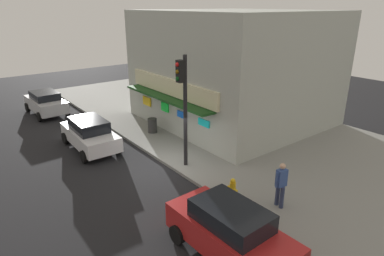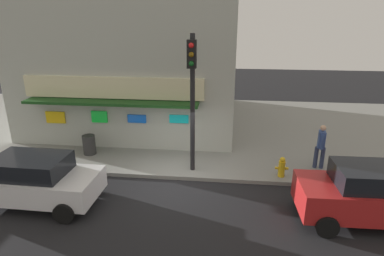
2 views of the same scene
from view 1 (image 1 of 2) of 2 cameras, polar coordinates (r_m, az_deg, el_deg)
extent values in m
plane|color=black|center=(16.06, -4.26, -6.62)|extent=(55.52, 55.52, 0.00)
cube|color=gray|center=(19.65, 10.40, -1.46)|extent=(37.01, 11.98, 0.15)
cube|color=#ADB2A8|center=(21.59, 7.18, 10.32)|extent=(10.38, 9.53, 6.82)
cube|color=beige|center=(18.68, -3.63, 6.98)|extent=(7.89, 0.16, 0.93)
cube|color=#194719|center=(18.63, -4.48, 5.15)|extent=(7.47, 0.90, 0.12)
cube|color=yellow|center=(21.34, -7.73, 4.58)|extent=(0.88, 0.08, 0.54)
cube|color=#19E53F|center=(19.61, -4.67, 3.58)|extent=(0.71, 0.08, 0.52)
cube|color=blue|center=(18.28, -1.73, 2.27)|extent=(0.82, 0.08, 0.36)
cube|color=#19D8E5|center=(16.87, 2.02, 0.89)|extent=(0.83, 0.08, 0.36)
cylinder|color=black|center=(14.93, -1.15, 2.62)|extent=(0.18, 0.18, 5.14)
cube|color=black|center=(14.32, -2.02, 9.67)|extent=(0.32, 0.28, 0.95)
sphere|color=red|center=(14.18, -2.53, 10.79)|extent=(0.18, 0.18, 0.18)
sphere|color=brown|center=(14.23, -2.51, 9.60)|extent=(0.18, 0.18, 0.18)
sphere|color=#0F4C19|center=(14.29, -2.49, 8.42)|extent=(0.18, 0.18, 0.18)
cylinder|color=gold|center=(13.40, 6.96, -10.39)|extent=(0.24, 0.24, 0.61)
sphere|color=gold|center=(13.21, 7.03, -8.99)|extent=(0.21, 0.21, 0.21)
cylinder|color=gold|center=(13.49, 6.41, -9.97)|extent=(0.12, 0.10, 0.10)
cylinder|color=gold|center=(13.27, 7.52, -10.58)|extent=(0.12, 0.10, 0.10)
cylinder|color=#2D2D2D|center=(19.80, -6.79, 0.45)|extent=(0.54, 0.54, 0.85)
cylinder|color=navy|center=(13.14, 14.40, -10.95)|extent=(0.18, 0.18, 0.87)
cylinder|color=navy|center=(13.00, 15.12, -11.40)|extent=(0.18, 0.18, 0.87)
cube|color=#334C8C|center=(12.69, 15.07, -8.22)|extent=(0.30, 0.42, 0.66)
sphere|color=tan|center=(12.48, 15.27, -6.32)|extent=(0.22, 0.22, 0.22)
cylinder|color=#334C8C|center=(12.57, 14.35, -8.60)|extent=(0.11, 0.11, 0.59)
cylinder|color=#334C8C|center=(12.84, 15.75, -8.10)|extent=(0.11, 0.11, 0.59)
cube|color=#AD1E1E|center=(10.57, 6.54, -17.84)|extent=(4.31, 1.83, 0.88)
cube|color=black|center=(10.14, 6.70, -14.62)|extent=(2.34, 1.51, 0.57)
cylinder|color=black|center=(12.18, 4.28, -14.53)|extent=(0.64, 0.23, 0.64)
cylinder|color=black|center=(11.27, -2.51, -17.74)|extent=(0.64, 0.23, 0.64)
cube|color=silver|center=(18.51, -17.04, -1.38)|extent=(4.26, 1.87, 0.75)
cube|color=black|center=(18.29, -17.25, 0.55)|extent=(2.31, 1.55, 0.58)
cylinder|color=black|center=(17.66, -12.51, -3.32)|extent=(0.64, 0.23, 0.64)
cylinder|color=black|center=(17.10, -17.97, -4.68)|extent=(0.64, 0.23, 0.64)
cylinder|color=black|center=(20.23, -16.04, -0.55)|extent=(0.64, 0.23, 0.64)
cylinder|color=black|center=(19.74, -20.86, -1.65)|extent=(0.64, 0.23, 0.64)
cube|color=#B7B7BC|center=(25.59, -23.70, 3.78)|extent=(4.10, 1.96, 0.78)
cube|color=black|center=(25.44, -23.90, 5.13)|extent=(2.23, 1.61, 0.48)
cylinder|color=black|center=(24.65, -20.59, 2.66)|extent=(0.65, 0.24, 0.64)
cylinder|color=black|center=(24.16, -24.62, 1.75)|extent=(0.65, 0.24, 0.64)
cylinder|color=black|center=(27.25, -22.65, 4.00)|extent=(0.65, 0.24, 0.64)
cylinder|color=black|center=(26.81, -26.32, 3.20)|extent=(0.65, 0.24, 0.64)
camera|label=2|loc=(10.65, -52.19, 4.59)|focal=29.71mm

